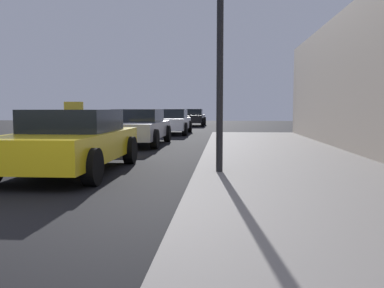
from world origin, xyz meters
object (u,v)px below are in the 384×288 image
(car_white, at_px, (171,121))
(car_black, at_px, (192,117))
(car_yellow, at_px, (72,140))
(car_silver, at_px, (138,127))
(street_lamp, at_px, (220,4))

(car_white, bearing_deg, car_black, -92.01)
(car_yellow, xyz_separation_m, car_white, (0.38, 12.71, -0.00))
(car_silver, bearing_deg, street_lamp, 113.02)
(street_lamp, distance_m, car_black, 23.59)
(car_yellow, distance_m, car_white, 12.71)
(street_lamp, height_order, car_yellow, street_lamp)
(street_lamp, height_order, car_white, street_lamp)
(car_silver, bearing_deg, car_white, -93.18)
(street_lamp, xyz_separation_m, car_yellow, (-3.00, 0.66, -2.47))
(street_lamp, distance_m, car_silver, 8.00)
(car_yellow, bearing_deg, car_white, -91.72)
(street_lamp, bearing_deg, car_silver, 113.02)
(car_black, bearing_deg, car_yellow, 88.15)
(street_lamp, distance_m, car_yellow, 3.95)
(street_lamp, xyz_separation_m, car_black, (-2.27, 23.35, -2.47))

